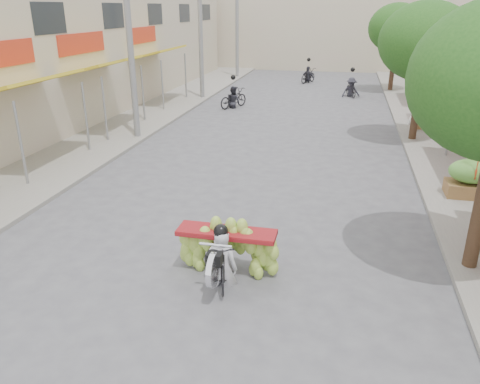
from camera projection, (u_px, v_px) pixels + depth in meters
ground at (140, 365)px, 6.98m from camera, size 120.00×120.00×0.00m
sidewalk_left at (133, 119)px, 21.99m from camera, size 4.00×60.00×0.12m
sidewalk_right at (450, 136)px, 19.14m from camera, size 4.00×60.00×0.12m
shophouse_row_left at (15, 54)px, 20.99m from camera, size 9.77×40.00×6.00m
far_building at (319, 25)px, 40.15m from camera, size 20.00×6.00×7.00m
utility_pole_mid at (129, 34)px, 17.48m from camera, size 0.60×0.24×8.00m
utility_pole_far at (200, 25)px, 25.64m from camera, size 0.60×0.24×8.00m
utility_pole_back at (237, 21)px, 33.80m from camera, size 0.60×0.24×8.00m
street_tree_mid at (425, 42)px, 17.19m from camera, size 3.40×3.40×5.25m
street_tree_far at (397, 28)px, 28.07m from camera, size 3.40×3.40×5.25m
produce_crate_mid at (471, 175)px, 12.72m from camera, size 1.20×0.88×1.16m
produce_crate_far at (428, 114)px, 19.97m from camera, size 1.20×0.88×1.16m
banana_motorbike at (224, 246)px, 9.00m from camera, size 2.20×1.80×2.10m
pedestrian at (418, 104)px, 20.50m from camera, size 1.00×0.79×1.78m
bg_motorbike_a at (233, 94)px, 24.53m from camera, size 1.46×1.91×1.95m
bg_motorbike_b at (352, 82)px, 27.46m from camera, size 1.18×1.71×1.95m
bg_motorbike_c at (308, 71)px, 32.60m from camera, size 1.28×1.86×1.95m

